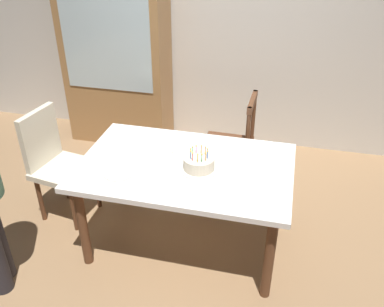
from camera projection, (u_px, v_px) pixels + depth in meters
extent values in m
plane|color=#93704C|center=(186.00, 241.00, 3.40)|extent=(6.40, 6.40, 0.00)
cube|color=beige|center=(230.00, 24.00, 4.27)|extent=(6.40, 0.10, 2.60)
cube|color=white|center=(185.00, 167.00, 3.03)|extent=(1.54, 0.99, 0.04)
cylinder|color=#56331E|center=(83.00, 226.00, 3.03)|extent=(0.07, 0.07, 0.70)
cylinder|color=#56331E|center=(269.00, 258.00, 2.76)|extent=(0.07, 0.07, 0.70)
cylinder|color=#56331E|center=(123.00, 169.00, 3.69)|extent=(0.07, 0.07, 0.70)
cylinder|color=#56331E|center=(277.00, 190.00, 3.42)|extent=(0.07, 0.07, 0.70)
cylinder|color=silver|center=(199.00, 169.00, 2.96)|extent=(0.28, 0.28, 0.01)
cylinder|color=beige|center=(199.00, 163.00, 2.94)|extent=(0.22, 0.22, 0.09)
cylinder|color=#4C7FE5|center=(208.00, 155.00, 2.89)|extent=(0.01, 0.01, 0.05)
sphere|color=#FFC64C|center=(208.00, 151.00, 2.87)|extent=(0.01, 0.01, 0.01)
cylinder|color=#4C7FE5|center=(207.00, 153.00, 2.91)|extent=(0.01, 0.01, 0.05)
sphere|color=#FFC64C|center=(207.00, 149.00, 2.90)|extent=(0.01, 0.01, 0.01)
cylinder|color=#F2994C|center=(205.00, 151.00, 2.94)|extent=(0.01, 0.01, 0.05)
sphere|color=#FFC64C|center=(205.00, 147.00, 2.92)|extent=(0.01, 0.01, 0.01)
cylinder|color=#F2994C|center=(201.00, 150.00, 2.95)|extent=(0.01, 0.01, 0.05)
sphere|color=#FFC64C|center=(201.00, 146.00, 2.93)|extent=(0.01, 0.01, 0.01)
cylinder|color=#D872CC|center=(196.00, 150.00, 2.95)|extent=(0.01, 0.01, 0.05)
sphere|color=#FFC64C|center=(196.00, 146.00, 2.93)|extent=(0.01, 0.01, 0.01)
cylinder|color=#66CC72|center=(193.00, 151.00, 2.94)|extent=(0.01, 0.01, 0.05)
sphere|color=#FFC64C|center=(193.00, 147.00, 2.92)|extent=(0.01, 0.01, 0.01)
cylinder|color=#66CC72|center=(191.00, 153.00, 2.92)|extent=(0.01, 0.01, 0.05)
sphere|color=#FFC64C|center=(191.00, 149.00, 2.90)|extent=(0.01, 0.01, 0.01)
cylinder|color=#4C7FE5|center=(191.00, 155.00, 2.89)|extent=(0.01, 0.01, 0.05)
sphere|color=#FFC64C|center=(191.00, 151.00, 2.87)|extent=(0.01, 0.01, 0.01)
cylinder|color=#E54C4C|center=(192.00, 157.00, 2.87)|extent=(0.01, 0.01, 0.05)
sphere|color=#FFC64C|center=(192.00, 153.00, 2.85)|extent=(0.01, 0.01, 0.01)
cylinder|color=yellow|center=(198.00, 159.00, 2.85)|extent=(0.01, 0.01, 0.05)
sphere|color=#FFC64C|center=(198.00, 154.00, 2.83)|extent=(0.01, 0.01, 0.01)
cylinder|color=#66CC72|center=(202.00, 159.00, 2.85)|extent=(0.01, 0.01, 0.05)
sphere|color=#FFC64C|center=(202.00, 154.00, 2.83)|extent=(0.01, 0.01, 0.01)
cylinder|color=#F2994C|center=(206.00, 157.00, 2.87)|extent=(0.01, 0.01, 0.05)
sphere|color=#FFC64C|center=(206.00, 153.00, 2.85)|extent=(0.01, 0.01, 0.01)
cylinder|color=white|center=(119.00, 173.00, 2.92)|extent=(0.22, 0.22, 0.01)
cylinder|color=white|center=(183.00, 148.00, 3.22)|extent=(0.22, 0.22, 0.01)
cube|color=silver|center=(99.00, 169.00, 2.97)|extent=(0.18, 0.02, 0.01)
cube|color=silver|center=(163.00, 145.00, 3.26)|extent=(0.18, 0.04, 0.01)
cube|color=#56331E|center=(227.00, 147.00, 3.81)|extent=(0.45, 0.45, 0.05)
cylinder|color=#56331E|center=(212.00, 157.00, 4.11)|extent=(0.04, 0.04, 0.42)
cylinder|color=#56331E|center=(204.00, 176.00, 3.83)|extent=(0.04, 0.04, 0.42)
cylinder|color=#56331E|center=(246.00, 162.00, 4.04)|extent=(0.04, 0.04, 0.42)
cylinder|color=#56331E|center=(241.00, 181.00, 3.76)|extent=(0.04, 0.04, 0.42)
cylinder|color=#56331E|center=(253.00, 116.00, 3.79)|extent=(0.04, 0.04, 0.50)
cylinder|color=#56331E|center=(248.00, 135.00, 3.49)|extent=(0.04, 0.04, 0.50)
cube|color=#56331E|center=(252.00, 102.00, 3.53)|extent=(0.05, 0.40, 0.06)
cube|color=beige|center=(65.00, 170.00, 3.49)|extent=(0.50, 0.50, 0.05)
cylinder|color=#56331E|center=(74.00, 209.00, 3.42)|extent=(0.04, 0.04, 0.42)
cylinder|color=#56331E|center=(97.00, 187.00, 3.69)|extent=(0.04, 0.04, 0.42)
cylinder|color=#56331E|center=(40.00, 199.00, 3.53)|extent=(0.04, 0.04, 0.42)
cylinder|color=#56331E|center=(65.00, 178.00, 3.80)|extent=(0.04, 0.04, 0.42)
cube|color=beige|center=(40.00, 139.00, 3.42)|extent=(0.11, 0.40, 0.50)
cube|color=#9E7042|center=(117.00, 57.00, 4.45)|extent=(1.10, 0.44, 1.90)
cube|color=silver|center=(106.00, 40.00, 4.13)|extent=(0.94, 0.01, 1.04)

